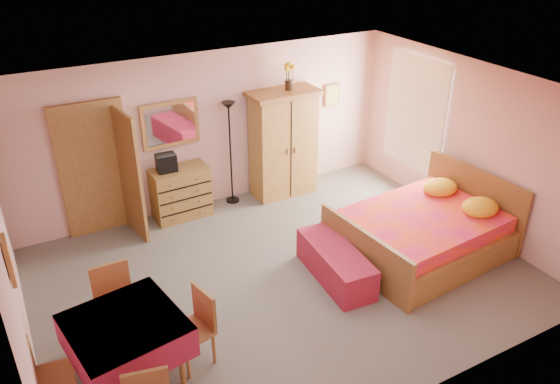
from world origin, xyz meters
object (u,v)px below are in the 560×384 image
floor_lamp (231,154)px  bench (335,263)px  stereo (166,163)px  chair_east (191,331)px  wall_mirror (170,124)px  bed (422,222)px  chair_west (54,376)px  chest_of_drawers (181,193)px  sunflower_vase (289,76)px  wardrobe (283,144)px  dining_table (129,351)px  chair_north (118,308)px

floor_lamp → bench: 2.80m
stereo → chair_east: size_ratio=0.34×
wall_mirror → bed: size_ratio=0.40×
stereo → chair_west: 3.89m
bed → chair_east: size_ratio=2.54×
chest_of_drawers → sunflower_vase: (1.97, -0.05, 1.67)m
bench → wardrobe: bearing=76.7°
bed → dining_table: bed is taller
stereo → sunflower_vase: size_ratio=0.67×
chair_north → chair_east: (0.61, -0.72, -0.03)m
sunflower_vase → dining_table: size_ratio=0.41×
chair_east → wardrobe: bearing=-55.2°
floor_lamp → bed: bearing=-57.9°
chair_east → chair_north: bearing=27.7°
dining_table → stereo: bearing=64.4°
wall_mirror → wardrobe: wall_mirror is taller
chair_west → chair_east: chair_east is taller
chest_of_drawers → stereo: (-0.19, 0.01, 0.57)m
floor_lamp → sunflower_vase: bearing=-7.1°
dining_table → chair_west: size_ratio=1.26×
chest_of_drawers → floor_lamp: (0.94, 0.08, 0.46)m
chest_of_drawers → chair_east: chair_east is taller
wardrobe → chair_north: bearing=-146.6°
chest_of_drawers → dining_table: chest_of_drawers is taller
sunflower_vase → bench: bearing=-105.4°
wardrobe → dining_table: (-3.55, -3.05, -0.53)m
stereo → bench: stereo is taller
wardrobe → chair_east: size_ratio=2.06×
bed → chest_of_drawers: bearing=130.0°
bench → chair_north: bearing=176.6°
chair_north → chair_east: chair_north is taller
floor_lamp → wardrobe: bearing=-8.4°
bed → dining_table: bearing=-179.7°
stereo → floor_lamp: size_ratio=0.17×
floor_lamp → chair_east: (-1.95, -3.26, -0.44)m
wardrobe → chair_west: bearing=-145.6°
wall_mirror → chair_east: (-1.01, -3.38, -1.09)m
bench → chair_west: (-3.69, -0.49, 0.20)m
wardrobe → chair_east: bearing=-133.7°
chair_north → wardrobe: bearing=-146.3°
wardrobe → dining_table: size_ratio=1.70×
chest_of_drawers → floor_lamp: floor_lamp is taller
chair_west → chair_east: 1.42m
chest_of_drawers → stereo: bearing=175.2°
chair_west → wall_mirror: bearing=150.7°
chest_of_drawers → wardrobe: 1.94m
wall_mirror → floor_lamp: bearing=-10.4°
stereo → chair_west: bearing=-125.6°
stereo → bed: (2.88, -2.72, -0.47)m
stereo → bench: 3.10m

